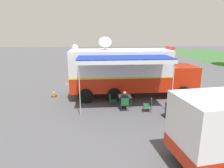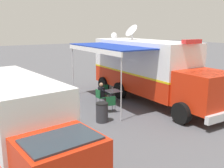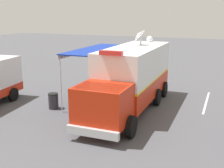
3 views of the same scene
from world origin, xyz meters
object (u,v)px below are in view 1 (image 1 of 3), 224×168
(command_truck, at_px, (130,71))
(car_behind_truck, at_px, (141,65))
(folding_table, at_px, (125,97))
(folding_chair_beside_table, at_px, (112,99))
(water_bottle, at_px, (126,95))
(trash_bin, at_px, (170,110))
(traffic_cone, at_px, (54,93))
(folding_chair_at_table, at_px, (125,103))
(seated_responder, at_px, (124,100))
(folding_chair_spare_by_truck, at_px, (149,104))

(command_truck, relative_size, car_behind_truck, 2.25)
(folding_table, xyz_separation_m, folding_chair_beside_table, (0.01, -0.85, -0.16))
(folding_chair_beside_table, bearing_deg, water_bottle, 84.79)
(command_truck, bearing_deg, water_bottle, -14.18)
(command_truck, height_order, folding_table, command_truck)
(trash_bin, relative_size, traffic_cone, 1.57)
(folding_chair_at_table, relative_size, seated_responder, 0.70)
(folding_table, relative_size, seated_responder, 0.65)
(folding_chair_at_table, bearing_deg, trash_bin, 64.22)
(command_truck, distance_m, folding_table, 2.54)
(trash_bin, bearing_deg, folding_chair_beside_table, -121.64)
(trash_bin, xyz_separation_m, traffic_cone, (-4.33, -7.43, -0.18))
(folding_chair_spare_by_truck, bearing_deg, car_behind_truck, 170.86)
(command_truck, relative_size, folding_chair_beside_table, 10.96)
(seated_responder, xyz_separation_m, car_behind_truck, (-11.28, 3.36, 0.23))
(water_bottle, xyz_separation_m, seated_responder, (0.51, -0.18, -0.18))
(folding_table, xyz_separation_m, seated_responder, (0.61, -0.10, -0.02))
(water_bottle, distance_m, car_behind_truck, 11.22)
(water_bottle, relative_size, trash_bin, 0.25)
(folding_table, bearing_deg, folding_chair_at_table, -6.69)
(command_truck, relative_size, water_bottle, 42.58)
(command_truck, xyz_separation_m, folding_table, (2.11, -0.64, -1.27))
(command_truck, distance_m, folding_chair_beside_table, 2.96)
(command_truck, distance_m, folding_chair_at_table, 3.32)
(folding_chair_spare_by_truck, height_order, seated_responder, seated_responder)
(traffic_cone, xyz_separation_m, car_behind_truck, (-8.31, 8.35, 0.60))
(folding_chair_at_table, xyz_separation_m, traffic_cone, (-3.15, -5.00, -0.23))
(seated_responder, bearing_deg, folding_chair_at_table, 1.19)
(seated_responder, bearing_deg, water_bottle, 160.33)
(folding_chair_beside_table, bearing_deg, folding_chair_at_table, 43.77)
(folding_table, relative_size, car_behind_truck, 0.19)
(folding_table, relative_size, folding_chair_at_table, 0.94)
(folding_chair_beside_table, bearing_deg, command_truck, 144.82)
(water_bottle, relative_size, seated_responder, 0.18)
(folding_chair_beside_table, bearing_deg, car_behind_truck, 158.94)
(folding_chair_beside_table, relative_size, seated_responder, 0.70)
(trash_bin, bearing_deg, seated_responder, -119.24)
(command_truck, distance_m, traffic_cone, 5.98)
(water_bottle, bearing_deg, folding_chair_at_table, -14.36)
(command_truck, height_order, car_behind_truck, command_truck)
(folding_table, xyz_separation_m, traffic_cone, (-2.35, -5.09, -0.39))
(seated_responder, distance_m, traffic_cone, 5.82)
(folding_chair_beside_table, relative_size, car_behind_truck, 0.21)
(folding_table, distance_m, folding_chair_beside_table, 0.86)
(water_bottle, bearing_deg, traffic_cone, -115.31)
(trash_bin, distance_m, traffic_cone, 8.60)
(folding_chair_spare_by_truck, xyz_separation_m, trash_bin, (0.99, 0.95, -0.06))
(trash_bin, height_order, traffic_cone, trash_bin)
(command_truck, relative_size, trash_bin, 10.48)
(folding_chair_at_table, relative_size, trash_bin, 0.96)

